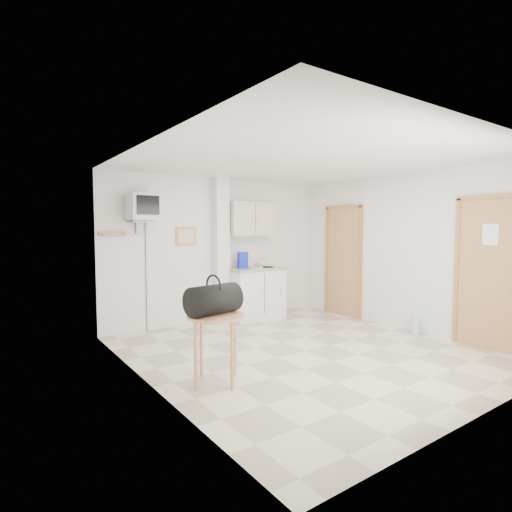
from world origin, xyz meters
TOP-DOWN VIEW (x-y plane):
  - ground at (0.00, 0.00)m, footprint 4.50×4.50m
  - room_envelope at (0.24, 0.09)m, footprint 4.24×4.54m
  - kitchenette at (0.57, 2.00)m, footprint 1.03×0.58m
  - crt_television at (-1.45, 2.02)m, footprint 0.44×0.45m
  - round_table at (-1.51, -0.27)m, footprint 0.60×0.60m
  - duffel_bag at (-1.52, -0.25)m, footprint 0.62×0.41m
  - water_bottle at (1.98, -0.34)m, footprint 0.10×0.10m

SIDE VIEW (x-z plane):
  - ground at x=0.00m, z-range 0.00..0.00m
  - water_bottle at x=1.98m, z-range -0.02..0.30m
  - round_table at x=-1.51m, z-range 0.26..0.99m
  - kitchenette at x=0.57m, z-range -0.25..1.85m
  - duffel_bag at x=-1.52m, z-range 0.68..1.10m
  - room_envelope at x=0.24m, z-range 0.26..2.81m
  - crt_television at x=-1.45m, z-range 0.86..3.01m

